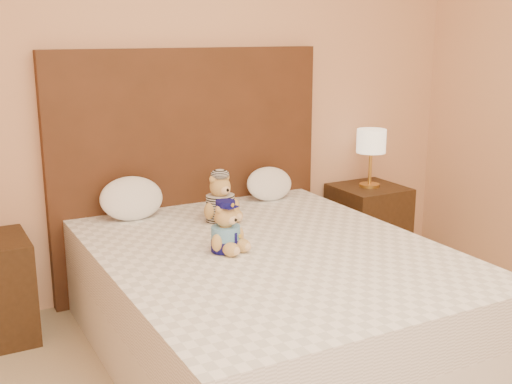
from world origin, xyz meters
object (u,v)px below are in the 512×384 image
pillow_left (132,196)px  pillow_right (269,182)px  nightstand_right (368,224)px  teddy_police (226,226)px  bed (269,299)px  teddy_prisoner (220,197)px  lamp (371,144)px

pillow_left → pillow_right: (0.91, 0.00, -0.02)m
nightstand_right → pillow_right: pillow_right is taller
teddy_police → pillow_right: 1.02m
bed → teddy_prisoner: teddy_prisoner is taller
pillow_right → teddy_police: bearing=-131.5°
bed → lamp: 1.59m
lamp → teddy_prisoner: (-1.26, -0.25, -0.16)m
bed → nightstand_right: bearing=32.6°
teddy_prisoner → pillow_left: 0.51m
bed → pillow_left: pillow_left is taller
nightstand_right → pillow_left: pillow_left is taller
lamp → pillow_right: size_ratio=1.26×
lamp → pillow_right: bearing=177.8°
lamp → pillow_left: (-1.69, 0.03, -0.17)m
teddy_police → pillow_right: size_ratio=0.80×
nightstand_right → pillow_left: 1.73m
nightstand_right → teddy_prisoner: size_ratio=2.00×
nightstand_right → pillow_right: 0.87m
lamp → pillow_left: lamp is taller
nightstand_right → teddy_prisoner: bearing=-168.7°
lamp → teddy_police: 1.64m
nightstand_right → pillow_right: bearing=177.8°
bed → lamp: (1.25, 0.80, 0.57)m
pillow_left → bed: bearing=-62.3°
teddy_prisoner → pillow_left: size_ratio=0.74×
nightstand_right → lamp: 0.57m
bed → nightstand_right: size_ratio=3.64×
pillow_right → nightstand_right: bearing=-2.2°
pillow_left → nightstand_right: bearing=-1.0°
teddy_prisoner → nightstand_right: bearing=1.8°
nightstand_right → teddy_prisoner: (-1.26, -0.25, 0.41)m
teddy_prisoner → pillow_left: teddy_prisoner is taller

